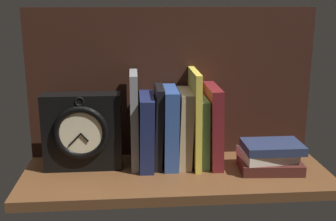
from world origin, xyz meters
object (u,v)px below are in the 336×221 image
Objects in this scene: framed_clock at (82,132)px; book_gray_chess at (134,120)px; book_yellow_seinlanguage at (195,118)px; book_black_skeptic at (158,126)px; book_tan_shortstories at (184,128)px; book_maroon_dawkins at (213,125)px; book_green_romantic at (202,131)px; book_blue_modern at (170,127)px; book_stack_side at (270,157)px; book_navy_bierce at (146,131)px.

book_gray_chess is at bearing 5.83° from framed_clock.
book_gray_chess is 16.18cm from book_yellow_seinlanguage.
book_tan_shortstories is (7.02, 0.00, -0.60)cm from book_black_skeptic.
framed_clock is (-34.86, -1.39, -0.47)cm from book_maroon_dawkins.
book_black_skeptic is 10.07cm from book_yellow_seinlanguage.
book_green_romantic is at bearing 0.00° from book_yellow_seinlanguage.
book_blue_modern reaches higher than book_tan_shortstories.
book_stack_side is (35.43, -6.37, -9.08)cm from book_gray_chess.
book_gray_chess is 21.32cm from book_maroon_dawkins.
book_gray_chess is 13.93cm from framed_clock.
book_green_romantic is at bearing 0.00° from book_blue_modern.
book_black_skeptic is 3.19cm from book_blue_modern.
book_green_romantic is 1.11× the size of book_stack_side.
book_blue_modern is at bearing 166.19° from book_stack_side.
book_black_skeptic is 1.17× the size of book_green_romantic.
book_black_skeptic is 20.01cm from framed_clock.
book_blue_modern is 1.27× the size of book_stack_side.
book_maroon_dawkins is (18.08, 0.00, 1.10)cm from book_navy_bierce.
book_maroon_dawkins is (11.73, 0.00, 0.19)cm from book_blue_modern.
book_yellow_seinlanguage is 1.27× the size of framed_clock.
book_gray_chess reaches higher than book_black_skeptic.
book_yellow_seinlanguage is at bearing 0.00° from book_tan_shortstories.
book_tan_shortstories is 3.88cm from book_yellow_seinlanguage.
book_stack_side is at bearing -13.81° from book_blue_modern.
book_gray_chess is 1.21× the size of book_blue_modern.
book_blue_modern is 8.96cm from book_green_romantic.
book_navy_bierce is 18.11cm from book_maroon_dawkins.
book_stack_side is at bearing -18.32° from book_yellow_seinlanguage.
book_gray_chess reaches higher than book_green_romantic.
book_yellow_seinlanguage is 29.96cm from framed_clock.
book_yellow_seinlanguage is 22.26cm from book_stack_side.
book_blue_modern is 3.86cm from book_tan_shortstories.
book_stack_side is (17.07, -6.37, -5.57)cm from book_green_romantic.
book_maroon_dawkins is at bearing 0.00° from book_tan_shortstories.
book_blue_modern is 0.82× the size of book_yellow_seinlanguage.
book_navy_bierce is 0.90× the size of book_maroon_dawkins.
book_yellow_seinlanguage reaches higher than book_navy_bierce.
book_green_romantic is at bearing 0.00° from book_tan_shortstories.
book_blue_modern reaches higher than framed_clock.
framed_clock is (-13.64, -1.39, -2.49)cm from book_gray_chess.
book_stack_side is at bearing -24.16° from book_maroon_dawkins.
book_gray_chess is 37.13cm from book_stack_side.
book_gray_chess is at bearing 180.00° from book_black_skeptic.
book_gray_chess is 1.38× the size of book_green_romantic.
book_tan_shortstories reaches higher than framed_clock.
book_yellow_seinlanguage reaches higher than book_tan_shortstories.
book_tan_shortstories is at bearing 0.00° from book_blue_modern.
book_green_romantic is 0.91× the size of framed_clock.
book_black_skeptic is at bearing 0.00° from book_gray_chess.
book_gray_chess is at bearing 180.00° from book_green_romantic.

